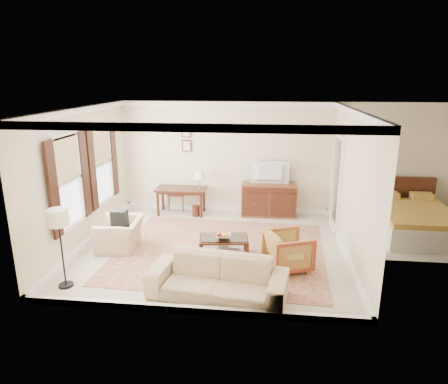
% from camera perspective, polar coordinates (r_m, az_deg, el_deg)
% --- Properties ---
extents(room_shell, '(5.51, 5.01, 2.91)m').
position_cam_1_polar(room_shell, '(7.87, -1.71, 8.72)').
color(room_shell, beige).
rests_on(room_shell, ground).
extents(annex_bedroom, '(3.00, 2.70, 2.90)m').
position_cam_1_polar(annex_bedroom, '(10.00, 25.89, -3.89)').
color(annex_bedroom, beige).
rests_on(annex_bedroom, ground).
extents(window_front, '(0.12, 1.56, 1.80)m').
position_cam_1_polar(window_front, '(8.23, -21.35, 1.39)').
color(window_front, '#CCB284').
rests_on(window_front, room_shell).
extents(window_rear, '(0.12, 1.56, 1.80)m').
position_cam_1_polar(window_rear, '(9.63, -17.03, 3.81)').
color(window_rear, '#CCB284').
rests_on(window_rear, room_shell).
extents(doorway, '(0.10, 1.12, 2.25)m').
position_cam_1_polar(doorway, '(9.67, 15.79, 1.06)').
color(doorway, white).
rests_on(doorway, room_shell).
extents(rug, '(4.36, 3.78, 0.01)m').
position_cam_1_polar(rug, '(8.38, -0.58, -8.41)').
color(rug, maroon).
rests_on(rug, room_shell).
extents(writing_desk, '(1.29, 0.64, 0.70)m').
position_cam_1_polar(writing_desk, '(10.47, -6.16, -0.03)').
color(writing_desk, '#452013').
rests_on(writing_desk, room_shell).
extents(desk_chair, '(0.49, 0.49, 1.05)m').
position_cam_1_polar(desk_chair, '(10.85, -6.70, 0.17)').
color(desk_chair, brown).
rests_on(desk_chair, room_shell).
extents(desk_lamp, '(0.32, 0.32, 0.50)m').
position_cam_1_polar(desk_lamp, '(10.28, -3.48, 1.82)').
color(desk_lamp, silver).
rests_on(desk_lamp, writing_desk).
extents(framed_prints, '(0.25, 0.04, 0.68)m').
position_cam_1_polar(framed_prints, '(10.53, -5.38, 7.61)').
color(framed_prints, '#452013').
rests_on(framed_prints, room_shell).
extents(sideboard, '(1.39, 0.54, 0.86)m').
position_cam_1_polar(sideboard, '(10.39, 6.43, -1.10)').
color(sideboard, brown).
rests_on(sideboard, room_shell).
extents(tv, '(0.94, 0.54, 0.12)m').
position_cam_1_polar(tv, '(10.14, 6.59, 3.72)').
color(tv, black).
rests_on(tv, sideboard).
extents(coffee_table, '(1.03, 0.69, 0.41)m').
position_cam_1_polar(coffee_table, '(8.05, -0.03, -7.12)').
color(coffee_table, '#452013').
rests_on(coffee_table, room_shell).
extents(fruit_bowl, '(0.42, 0.42, 0.10)m').
position_cam_1_polar(fruit_bowl, '(7.93, -0.12, -6.29)').
color(fruit_bowl, silver).
rests_on(fruit_bowl, coffee_table).
extents(book_a, '(0.27, 0.15, 0.38)m').
position_cam_1_polar(book_a, '(8.14, -0.84, -7.95)').
color(book_a, brown).
rests_on(book_a, coffee_table).
extents(book_b, '(0.28, 0.06, 0.38)m').
position_cam_1_polar(book_b, '(8.02, 0.62, -8.37)').
color(book_b, brown).
rests_on(book_b, coffee_table).
extents(striped_armchair, '(0.95, 0.98, 0.79)m').
position_cam_1_polar(striped_armchair, '(7.60, 9.17, -8.07)').
color(striped_armchair, maroon).
rests_on(striped_armchair, room_shell).
extents(club_armchair, '(0.70, 1.01, 0.85)m').
position_cam_1_polar(club_armchair, '(8.65, -14.64, -5.15)').
color(club_armchair, tan).
rests_on(club_armchair, room_shell).
extents(backpack, '(0.28, 0.36, 0.40)m').
position_cam_1_polar(backpack, '(8.63, -14.71, -3.49)').
color(backpack, black).
rests_on(backpack, club_armchair).
extents(sofa, '(2.31, 0.97, 0.87)m').
position_cam_1_polar(sofa, '(6.60, -0.92, -11.36)').
color(sofa, tan).
rests_on(sofa, room_shell).
extents(floor_lamp, '(0.35, 0.35, 1.40)m').
position_cam_1_polar(floor_lamp, '(7.15, -22.56, -4.15)').
color(floor_lamp, black).
rests_on(floor_lamp, room_shell).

